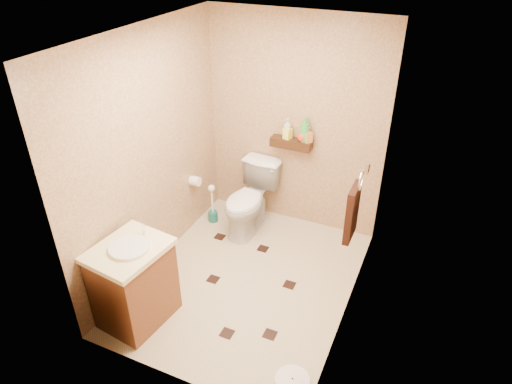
% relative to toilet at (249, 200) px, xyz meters
% --- Properties ---
extents(ground, '(2.50, 2.50, 0.00)m').
position_rel_toilet_xyz_m(ground, '(0.35, -0.83, -0.40)').
color(ground, beige).
rests_on(ground, ground).
extents(wall_back, '(2.00, 0.04, 2.40)m').
position_rel_toilet_xyz_m(wall_back, '(0.35, 0.42, 0.80)').
color(wall_back, tan).
rests_on(wall_back, ground).
extents(wall_front, '(2.00, 0.04, 2.40)m').
position_rel_toilet_xyz_m(wall_front, '(0.35, -2.08, 0.80)').
color(wall_front, tan).
rests_on(wall_front, ground).
extents(wall_left, '(0.04, 2.50, 2.40)m').
position_rel_toilet_xyz_m(wall_left, '(-0.65, -0.83, 0.80)').
color(wall_left, tan).
rests_on(wall_left, ground).
extents(wall_right, '(0.04, 2.50, 2.40)m').
position_rel_toilet_xyz_m(wall_right, '(1.35, -0.83, 0.80)').
color(wall_right, tan).
rests_on(wall_right, ground).
extents(ceiling, '(2.00, 2.50, 0.02)m').
position_rel_toilet_xyz_m(ceiling, '(0.35, -0.83, 2.00)').
color(ceiling, white).
rests_on(ceiling, wall_back).
extents(wall_shelf, '(0.46, 0.14, 0.10)m').
position_rel_toilet_xyz_m(wall_shelf, '(0.35, 0.34, 0.62)').
color(wall_shelf, '#3D2310').
rests_on(wall_shelf, wall_back).
extents(floor_accents, '(1.18, 1.34, 0.01)m').
position_rel_toilet_xyz_m(floor_accents, '(0.36, -0.86, -0.39)').
color(floor_accents, black).
rests_on(floor_accents, ground).
extents(toilet, '(0.49, 0.80, 0.79)m').
position_rel_toilet_xyz_m(toilet, '(0.00, 0.00, 0.00)').
color(toilet, white).
rests_on(toilet, ground).
extents(vanity, '(0.61, 0.71, 0.91)m').
position_rel_toilet_xyz_m(vanity, '(-0.34, -1.66, 0.01)').
color(vanity, brown).
rests_on(vanity, ground).
extents(bathroom_scale, '(0.35, 0.35, 0.06)m').
position_rel_toilet_xyz_m(bathroom_scale, '(1.17, -1.76, -0.37)').
color(bathroom_scale, white).
rests_on(bathroom_scale, ground).
extents(toilet_brush, '(0.11, 0.11, 0.50)m').
position_rel_toilet_xyz_m(toilet_brush, '(-0.47, -0.04, -0.22)').
color(toilet_brush, '#175E5A').
rests_on(toilet_brush, ground).
extents(towel_ring, '(0.12, 0.30, 0.76)m').
position_rel_toilet_xyz_m(towel_ring, '(1.27, -0.58, 0.55)').
color(towel_ring, silver).
rests_on(towel_ring, wall_right).
extents(toilet_paper, '(0.12, 0.11, 0.12)m').
position_rel_toilet_xyz_m(toilet_paper, '(-0.59, -0.18, 0.20)').
color(toilet_paper, white).
rests_on(toilet_paper, wall_left).
extents(bottle_a, '(0.10, 0.10, 0.23)m').
position_rel_toilet_xyz_m(bottle_a, '(0.31, 0.34, 0.79)').
color(bottle_a, silver).
rests_on(bottle_a, wall_shelf).
extents(bottle_b, '(0.10, 0.10, 0.18)m').
position_rel_toilet_xyz_m(bottle_b, '(0.31, 0.34, 0.76)').
color(bottle_b, '#EFFF35').
rests_on(bottle_b, wall_shelf).
extents(bottle_c, '(0.12, 0.12, 0.16)m').
position_rel_toilet_xyz_m(bottle_c, '(0.48, 0.34, 0.75)').
color(bottle_c, red).
rests_on(bottle_c, wall_shelf).
extents(bottle_d, '(0.14, 0.14, 0.28)m').
position_rel_toilet_xyz_m(bottle_d, '(0.50, 0.34, 0.82)').
color(bottle_d, green).
rests_on(bottle_d, wall_shelf).
extents(bottle_e, '(0.11, 0.11, 0.18)m').
position_rel_toilet_xyz_m(bottle_e, '(0.54, 0.34, 0.76)').
color(bottle_e, '#CB8743').
rests_on(bottle_e, wall_shelf).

